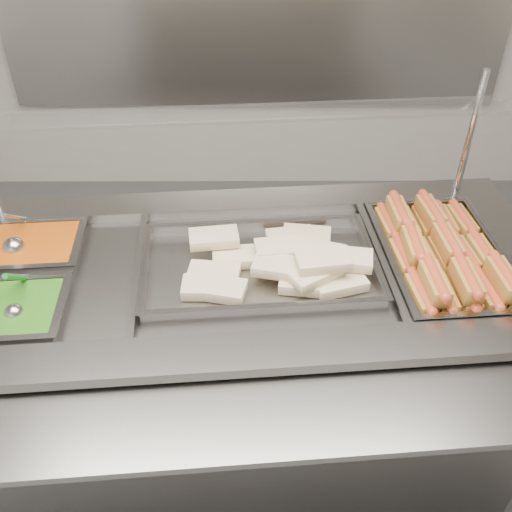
{
  "coord_description": "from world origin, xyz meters",
  "views": [
    {
      "loc": [
        -0.01,
        -1.01,
        2.09
      ],
      "look_at": [
        -0.0,
        0.4,
        0.98
      ],
      "focal_mm": 40.0,
      "sensor_mm": 36.0,
      "label": 1
    }
  ],
  "objects_px": {
    "steam_counter": "(242,364)",
    "sneeze_guard": "(233,117)",
    "ladle": "(14,246)",
    "serving_spoon": "(15,307)",
    "pan_wraps": "(259,269)",
    "pan_hotdogs": "(441,263)"
  },
  "relations": [
    {
      "from": "sneeze_guard",
      "to": "pan_hotdogs",
      "type": "relative_size",
      "value": 2.9
    },
    {
      "from": "pan_wraps",
      "to": "serving_spoon",
      "type": "height_order",
      "value": "serving_spoon"
    },
    {
      "from": "steam_counter",
      "to": "ladle",
      "type": "distance_m",
      "value": 0.89
    },
    {
      "from": "sneeze_guard",
      "to": "serving_spoon",
      "type": "xyz_separation_m",
      "value": [
        -0.62,
        -0.44,
        -0.38
      ]
    },
    {
      "from": "serving_spoon",
      "to": "steam_counter",
      "type": "bearing_deg",
      "value": 18.18
    },
    {
      "from": "steam_counter",
      "to": "ladle",
      "type": "xyz_separation_m",
      "value": [
        -0.74,
        0.08,
        0.49
      ]
    },
    {
      "from": "steam_counter",
      "to": "pan_wraps",
      "type": "distance_m",
      "value": 0.46
    },
    {
      "from": "sneeze_guard",
      "to": "pan_hotdogs",
      "type": "distance_m",
      "value": 0.83
    },
    {
      "from": "sneeze_guard",
      "to": "ladle",
      "type": "bearing_deg",
      "value": -168.19
    },
    {
      "from": "ladle",
      "to": "serving_spoon",
      "type": "xyz_separation_m",
      "value": [
        0.1,
        -0.29,
        0.0
      ]
    },
    {
      "from": "steam_counter",
      "to": "sneeze_guard",
      "type": "height_order",
      "value": "sneeze_guard"
    },
    {
      "from": "pan_hotdogs",
      "to": "pan_wraps",
      "type": "distance_m",
      "value": 0.6
    },
    {
      "from": "steam_counter",
      "to": "serving_spoon",
      "type": "distance_m",
      "value": 0.83
    },
    {
      "from": "sneeze_guard",
      "to": "pan_wraps",
      "type": "height_order",
      "value": "sneeze_guard"
    },
    {
      "from": "steam_counter",
      "to": "pan_hotdogs",
      "type": "distance_m",
      "value": 0.79
    },
    {
      "from": "sneeze_guard",
      "to": "ladle",
      "type": "xyz_separation_m",
      "value": [
        -0.72,
        -0.15,
        -0.38
      ]
    },
    {
      "from": "steam_counter",
      "to": "sneeze_guard",
      "type": "relative_size",
      "value": 1.16
    },
    {
      "from": "sneeze_guard",
      "to": "ladle",
      "type": "relative_size",
      "value": 8.78
    },
    {
      "from": "ladle",
      "to": "serving_spoon",
      "type": "height_order",
      "value": "ladle"
    },
    {
      "from": "steam_counter",
      "to": "sneeze_guard",
      "type": "xyz_separation_m",
      "value": [
        -0.02,
        0.23,
        0.87
      ]
    },
    {
      "from": "steam_counter",
      "to": "pan_hotdogs",
      "type": "xyz_separation_m",
      "value": [
        0.66,
        0.05,
        0.43
      ]
    },
    {
      "from": "ladle",
      "to": "serving_spoon",
      "type": "distance_m",
      "value": 0.31
    }
  ]
}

